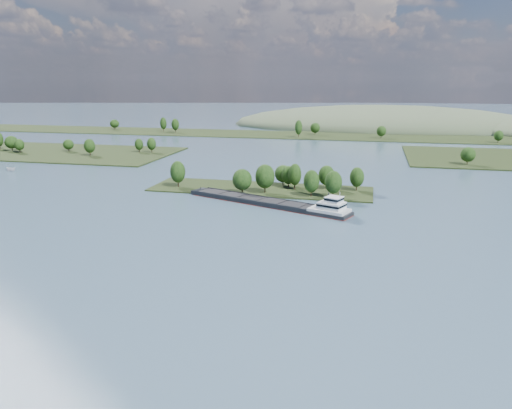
# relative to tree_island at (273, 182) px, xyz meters

# --- Properties ---
(ground) EXTENTS (1800.00, 1800.00, 0.00)m
(ground) POSITION_rel_tree_island_xyz_m (-6.08, -58.05, -4.10)
(ground) COLOR #3E576B
(ground) RESTS_ON ground
(tree_island) EXTENTS (100.00, 32.05, 13.76)m
(tree_island) POSITION_rel_tree_island_xyz_m (0.00, 0.00, 0.00)
(tree_island) COLOR black
(tree_island) RESTS_ON ground
(back_shoreline) EXTENTS (900.00, 60.00, 15.74)m
(back_shoreline) POSITION_rel_tree_island_xyz_m (2.65, 221.68, -3.43)
(back_shoreline) COLOR black
(back_shoreline) RESTS_ON ground
(hill_west) EXTENTS (320.00, 160.00, 44.00)m
(hill_west) POSITION_rel_tree_island_xyz_m (53.92, 321.95, -4.10)
(hill_west) COLOR #425137
(hill_west) RESTS_ON ground
(cargo_barge) EXTENTS (70.97, 34.96, 9.87)m
(cargo_barge) POSITION_rel_tree_island_xyz_m (6.58, -25.84, -2.86)
(cargo_barge) COLOR black
(cargo_barge) RESTS_ON ground
(motorboat) EXTENTS (5.63, 2.27, 2.15)m
(motorboat) POSITION_rel_tree_island_xyz_m (-148.66, 16.43, -3.03)
(motorboat) COLOR silver
(motorboat) RESTS_ON ground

